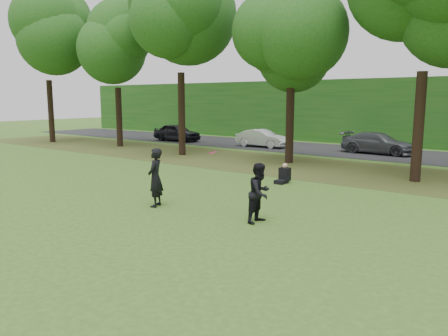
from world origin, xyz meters
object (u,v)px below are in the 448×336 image
(player_left, at_px, (155,178))
(frisbee, at_px, (212,153))
(seated_person, at_px, (284,176))
(player_right, at_px, (260,193))

(player_left, relative_size, frisbee, 5.48)
(frisbee, relative_size, seated_person, 0.42)
(player_left, height_order, seated_person, player_left)
(frisbee, height_order, seated_person, frisbee)
(player_right, bearing_deg, player_left, 98.87)
(player_left, distance_m, player_right, 3.75)
(player_left, distance_m, frisbee, 2.37)
(player_right, xyz_separation_m, frisbee, (-1.56, -0.23, 1.06))
(seated_person, bearing_deg, player_left, -101.29)
(player_left, relative_size, player_right, 1.12)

